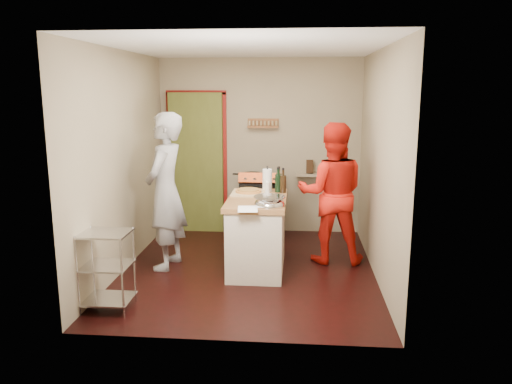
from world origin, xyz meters
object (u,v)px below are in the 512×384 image
person_red (332,193)px  person_stripe (165,192)px  wire_shelving (106,267)px  island (257,232)px  stove (261,207)px

person_red → person_stripe: bearing=11.5°
wire_shelving → person_stripe: (0.28, 1.23, 0.51)m
island → wire_shelving: bearing=-138.0°
wire_shelving → person_red: (2.28, 1.62, 0.44)m
stove → wire_shelving: bearing=-116.9°
stove → person_red: (0.95, -1.00, 0.43)m
person_stripe → person_red: person_stripe is taller
person_stripe → person_red: 2.04m
stove → island: island is taller
wire_shelving → island: island is taller
wire_shelving → island: (1.39, 1.25, 0.03)m
stove → person_red: size_ratio=0.57×
stove → person_red: person_red is taller
island → person_red: 1.05m
island → person_stripe: bearing=-179.1°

